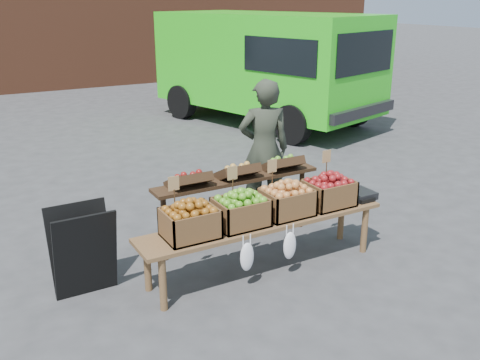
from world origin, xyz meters
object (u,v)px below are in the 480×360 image
display_bench (264,245)px  delivery_van (265,69)px  crate_golden_apples (190,223)px  crate_red_apples (287,202)px  crate_russet_pears (241,212)px  chalkboard_sign (83,251)px  weighing_scale (358,195)px  vendor (264,149)px  back_table (237,200)px  crate_green_apples (329,193)px

display_bench → delivery_van: bearing=57.9°
crate_golden_apples → crate_red_apples: 1.10m
delivery_van → crate_russet_pears: bearing=-140.2°
chalkboard_sign → crate_russet_pears: bearing=-17.8°
delivery_van → crate_golden_apples: bearing=-143.7°
crate_golden_apples → weighing_scale: crate_golden_apples is taller
chalkboard_sign → display_bench: chalkboard_sign is taller
chalkboard_sign → weighing_scale: bearing=-9.2°
crate_russet_pears → crate_golden_apples: bearing=180.0°
vendor → back_table: vendor is taller
back_table → weighing_scale: bearing=-31.8°
display_bench → weighing_scale: (1.25, 0.00, 0.33)m
vendor → crate_green_apples: 1.30m
crate_russet_pears → weighing_scale: bearing=0.0°
crate_red_apples → back_table: bearing=104.4°
crate_golden_apples → weighing_scale: size_ratio=1.47×
back_table → crate_green_apples: (0.73, -0.72, 0.19)m
crate_russet_pears → delivery_van: bearing=56.0°
back_table → crate_russet_pears: (-0.37, -0.72, 0.19)m
crate_golden_apples → crate_russet_pears: bearing=0.0°
vendor → display_bench: bearing=79.1°
vendor → display_bench: 1.63m
chalkboard_sign → crate_red_apples: chalkboard_sign is taller
display_bench → crate_russet_pears: size_ratio=5.40×
crate_red_apples → crate_green_apples: bearing=0.0°
crate_golden_apples → crate_green_apples: (1.65, 0.00, 0.00)m
back_table → display_bench: size_ratio=0.78×
back_table → crate_green_apples: size_ratio=4.20×
delivery_van → crate_russet_pears: size_ratio=10.66×
vendor → display_bench: (-0.79, -1.28, -0.61)m
crate_russet_pears → weighing_scale: 1.53m
crate_russet_pears → crate_green_apples: (1.10, 0.00, 0.00)m
chalkboard_sign → back_table: bearing=7.7°
display_bench → crate_russet_pears: (-0.28, 0.00, 0.42)m
vendor → display_bench: size_ratio=0.66×
crate_golden_apples → crate_red_apples: size_ratio=1.00×
display_bench → back_table: bearing=82.8°
vendor → chalkboard_sign: bearing=39.0°
vendor → crate_red_apples: (-0.52, -1.28, -0.18)m
chalkboard_sign → crate_russet_pears: size_ratio=1.78×
crate_golden_apples → crate_red_apples: bearing=0.0°
vendor → crate_red_apples: vendor is taller
crate_green_apples → weighing_scale: size_ratio=1.47×
vendor → chalkboard_sign: 2.70m
crate_green_apples → weighing_scale: 0.44m
crate_russet_pears → crate_red_apples: bearing=0.0°
vendor → weighing_scale: (0.46, -1.28, -0.28)m
back_table → display_bench: bearing=-97.2°
vendor → crate_green_apples: vendor is taller
delivery_van → crate_green_apples: (-2.88, -5.91, -0.48)m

